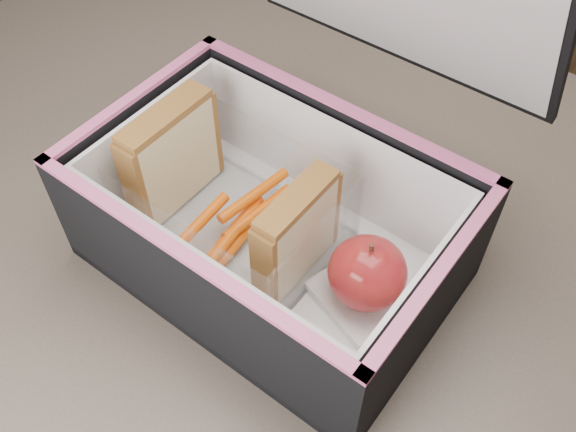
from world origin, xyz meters
name	(u,v)px	position (x,y,z in m)	size (l,w,h in m)	color
kitchen_table	(328,315)	(0.00, 0.00, 0.66)	(1.20, 0.80, 0.75)	brown
lunch_bag	(275,212)	(-0.05, -0.03, 0.82)	(0.31, 0.30, 0.29)	black
plastic_tub	(233,204)	(-0.09, -0.03, 0.80)	(0.19, 0.13, 0.08)	white
sandwich_left	(172,156)	(-0.16, -0.03, 0.82)	(0.03, 0.09, 0.10)	#D1BC87
sandwich_right	(297,234)	(-0.02, -0.03, 0.81)	(0.02, 0.08, 0.09)	#D1BC87
carrot_sticks	(235,223)	(-0.08, -0.04, 0.79)	(0.04, 0.14, 0.03)	orange
paper_napkin	(367,292)	(0.05, -0.02, 0.77)	(0.07, 0.08, 0.01)	white
red_apple	(367,273)	(0.05, -0.02, 0.80)	(0.07, 0.07, 0.07)	maroon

